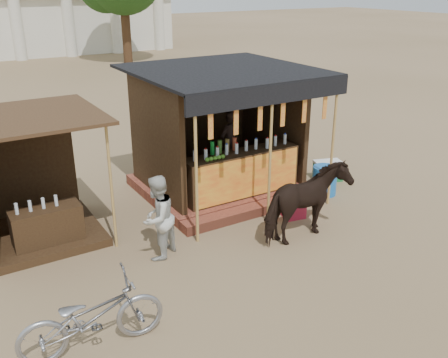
% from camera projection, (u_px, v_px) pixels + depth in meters
% --- Properties ---
extents(ground, '(120.00, 120.00, 0.00)m').
position_uv_depth(ground, '(274.00, 271.00, 8.30)').
color(ground, '#846B4C').
rests_on(ground, ground).
extents(main_stall, '(3.60, 3.61, 2.78)m').
position_uv_depth(main_stall, '(222.00, 148.00, 11.07)').
color(main_stall, '#974631').
rests_on(main_stall, ground).
extents(secondary_stall, '(2.40, 2.40, 2.38)m').
position_uv_depth(secondary_stall, '(28.00, 197.00, 9.02)').
color(secondary_stall, '#372614').
rests_on(secondary_stall, ground).
extents(cow, '(1.78, 0.96, 1.44)m').
position_uv_depth(cow, '(307.00, 204.00, 9.06)').
color(cow, black).
rests_on(cow, ground).
extents(motorbike, '(1.95, 0.83, 1.00)m').
position_uv_depth(motorbike, '(91.00, 317.00, 6.39)').
color(motorbike, gray).
rests_on(motorbike, ground).
extents(bystander, '(0.92, 0.87, 1.50)m').
position_uv_depth(bystander, '(158.00, 218.00, 8.47)').
color(bystander, '#B7B8B1').
rests_on(bystander, ground).
extents(blue_barrel, '(0.70, 0.70, 0.65)m').
position_uv_depth(blue_barrel, '(324.00, 180.00, 11.15)').
color(blue_barrel, '#1760B2').
rests_on(blue_barrel, ground).
extents(red_crate, '(0.46, 0.42, 0.30)m').
position_uv_depth(red_crate, '(293.00, 210.00, 10.13)').
color(red_crate, maroon).
rests_on(red_crate, ground).
extents(cooler, '(0.75, 0.62, 0.46)m').
position_uv_depth(cooler, '(328.00, 171.00, 11.98)').
color(cooler, '#197135').
rests_on(cooler, ground).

